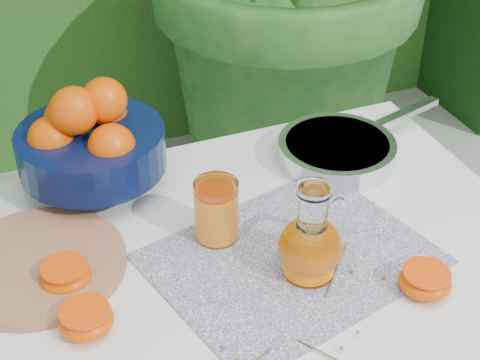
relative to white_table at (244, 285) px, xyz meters
name	(u,v)px	position (x,y,z in m)	size (l,w,h in m)	color
white_table	(244,285)	(0.00, 0.00, 0.00)	(1.00, 0.70, 0.75)	white
placemat	(291,259)	(0.06, -0.05, 0.08)	(0.44, 0.34, 0.00)	#0C1348
cutting_board	(38,264)	(-0.33, 0.08, 0.09)	(0.29, 0.29, 0.02)	#A26F49
fruit_bowl	(89,140)	(-0.19, 0.28, 0.18)	(0.36, 0.36, 0.21)	black
juice_pitcher	(311,244)	(0.07, -0.09, 0.14)	(0.16, 0.14, 0.17)	white
juice_tumbler	(216,212)	(-0.03, 0.05, 0.14)	(0.09, 0.09, 0.11)	white
saute_pan	(338,149)	(0.28, 0.18, 0.11)	(0.43, 0.29, 0.04)	silver
orange_halves	(194,291)	(-0.12, -0.08, 0.10)	(0.61, 0.31, 0.04)	#D63802
thyme_sprigs	(309,325)	(0.02, -0.20, 0.09)	(0.33, 0.27, 0.01)	brown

